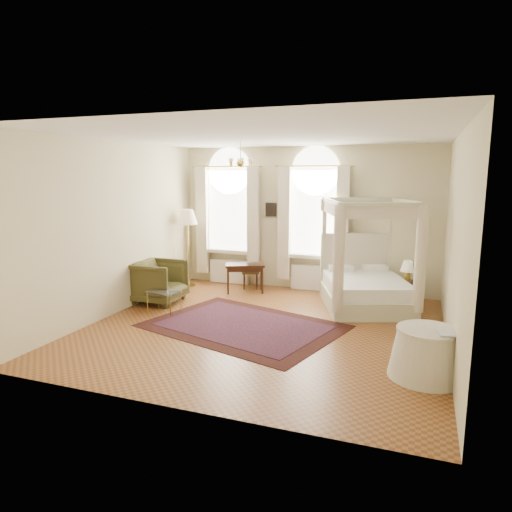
# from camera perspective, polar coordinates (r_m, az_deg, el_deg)

# --- Properties ---
(ground) EXTENTS (6.00, 6.00, 0.00)m
(ground) POSITION_cam_1_polar(r_m,az_deg,el_deg) (8.14, 0.94, -8.97)
(ground) COLOR brown
(ground) RESTS_ON ground
(room_walls) EXTENTS (6.00, 6.00, 6.00)m
(room_walls) POSITION_cam_1_polar(r_m,az_deg,el_deg) (7.72, 0.99, 5.05)
(room_walls) COLOR beige
(room_walls) RESTS_ON ground
(window_left) EXTENTS (1.62, 0.27, 3.29)m
(window_left) POSITION_cam_1_polar(r_m,az_deg,el_deg) (11.12, -3.45, 4.06)
(window_left) COLOR white
(window_left) RESTS_ON room_walls
(window_right) EXTENTS (1.62, 0.27, 3.29)m
(window_right) POSITION_cam_1_polar(r_m,az_deg,el_deg) (10.47, 7.17, 3.62)
(window_right) COLOR white
(window_right) RESTS_ON room_walls
(chandelier) EXTENTS (0.51, 0.45, 0.50)m
(chandelier) POSITION_cam_1_polar(r_m,az_deg,el_deg) (9.13, -1.93, 11.66)
(chandelier) COLOR #AE923A
(chandelier) RESTS_ON room_walls
(wall_pictures) EXTENTS (2.54, 0.03, 0.39)m
(wall_pictures) POSITION_cam_1_polar(r_m,az_deg,el_deg) (10.55, 6.74, 5.87)
(wall_pictures) COLOR black
(wall_pictures) RESTS_ON room_walls
(canopy_bed) EXTENTS (2.20, 2.43, 2.18)m
(canopy_bed) POSITION_cam_1_polar(r_m,az_deg,el_deg) (9.48, 13.59, -3.36)
(canopy_bed) COLOR beige
(canopy_bed) RESTS_ON ground
(nightstand) EXTENTS (0.39, 0.35, 0.53)m
(nightstand) POSITION_cam_1_polar(r_m,az_deg,el_deg) (9.84, 18.10, -4.47)
(nightstand) COLOR #351D0E
(nightstand) RESTS_ON ground
(nightstand_lamp) EXTENTS (0.28, 0.28, 0.41)m
(nightstand_lamp) POSITION_cam_1_polar(r_m,az_deg,el_deg) (9.78, 18.40, -1.35)
(nightstand_lamp) COLOR #AE923A
(nightstand_lamp) RESTS_ON nightstand
(writing_desk) EXTENTS (0.99, 0.77, 0.66)m
(writing_desk) POSITION_cam_1_polar(r_m,az_deg,el_deg) (10.39, -1.39, -1.51)
(writing_desk) COLOR #351D0E
(writing_desk) RESTS_ON ground
(laptop) EXTENTS (0.35, 0.26, 0.02)m
(laptop) POSITION_cam_1_polar(r_m,az_deg,el_deg) (10.32, -0.24, -0.98)
(laptop) COLOR black
(laptop) RESTS_ON writing_desk
(stool) EXTENTS (0.51, 0.51, 0.46)m
(stool) POSITION_cam_1_polar(r_m,az_deg,el_deg) (10.79, -0.69, -2.08)
(stool) COLOR #48411F
(stool) RESTS_ON ground
(armchair) EXTENTS (0.99, 0.97, 0.90)m
(armchair) POSITION_cam_1_polar(r_m,az_deg,el_deg) (9.80, -12.05, -3.15)
(armchair) COLOR #413C1C
(armchair) RESTS_ON ground
(coffee_table) EXTENTS (0.65, 0.48, 0.42)m
(coffee_table) POSITION_cam_1_polar(r_m,az_deg,el_deg) (9.12, -11.44, -4.58)
(coffee_table) COLOR white
(coffee_table) RESTS_ON ground
(floor_lamp) EXTENTS (0.48, 0.48, 1.85)m
(floor_lamp) POSITION_cam_1_polar(r_m,az_deg,el_deg) (10.93, -8.57, 4.35)
(floor_lamp) COLOR #AE923A
(floor_lamp) RESTS_ON ground
(oriental_rug) EXTENTS (3.80, 3.17, 0.01)m
(oriental_rug) POSITION_cam_1_polar(r_m,az_deg,el_deg) (8.23, -1.60, -8.70)
(oriental_rug) COLOR #38110D
(oriental_rug) RESTS_ON ground
(side_table) EXTENTS (0.98, 0.98, 0.67)m
(side_table) POSITION_cam_1_polar(r_m,az_deg,el_deg) (6.58, 20.53, -11.33)
(side_table) COLOR silver
(side_table) RESTS_ON ground
(book) EXTENTS (0.26, 0.32, 0.03)m
(book) POSITION_cam_1_polar(r_m,az_deg,el_deg) (6.32, 21.75, -8.89)
(book) COLOR black
(book) RESTS_ON side_table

